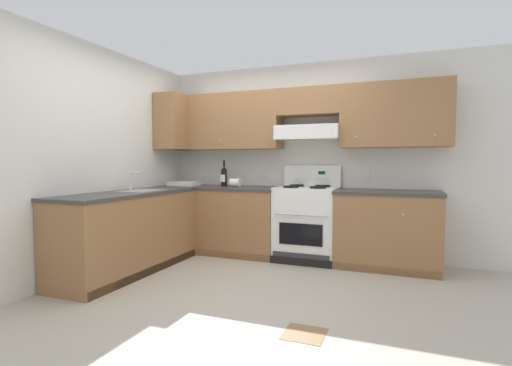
{
  "coord_description": "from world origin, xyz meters",
  "views": [
    {
      "loc": [
        1.68,
        -3.49,
        1.25
      ],
      "look_at": [
        0.02,
        0.7,
        1.0
      ],
      "focal_mm": 27.09,
      "sensor_mm": 36.0,
      "label": 1
    }
  ],
  "objects_px": {
    "stove": "(307,223)",
    "paper_towel_roll": "(235,183)",
    "wine_bottle": "(224,176)",
    "bowl": "(184,184)"
  },
  "relations": [
    {
      "from": "stove",
      "to": "wine_bottle",
      "type": "relative_size",
      "value": 3.37
    },
    {
      "from": "stove",
      "to": "wine_bottle",
      "type": "distance_m",
      "value": 1.33
    },
    {
      "from": "wine_bottle",
      "to": "bowl",
      "type": "xyz_separation_m",
      "value": [
        -0.58,
        -0.12,
        -0.12
      ]
    },
    {
      "from": "wine_bottle",
      "to": "bowl",
      "type": "distance_m",
      "value": 0.6
    },
    {
      "from": "stove",
      "to": "paper_towel_roll",
      "type": "xyz_separation_m",
      "value": [
        -0.98,
        -0.03,
        0.49
      ]
    },
    {
      "from": "stove",
      "to": "bowl",
      "type": "distance_m",
      "value": 1.83
    },
    {
      "from": "bowl",
      "to": "paper_towel_roll",
      "type": "distance_m",
      "value": 0.79
    },
    {
      "from": "bowl",
      "to": "paper_towel_roll",
      "type": "bearing_deg",
      "value": 1.63
    },
    {
      "from": "bowl",
      "to": "paper_towel_roll",
      "type": "height_order",
      "value": "paper_towel_roll"
    },
    {
      "from": "stove",
      "to": "bowl",
      "type": "height_order",
      "value": "stove"
    }
  ]
}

